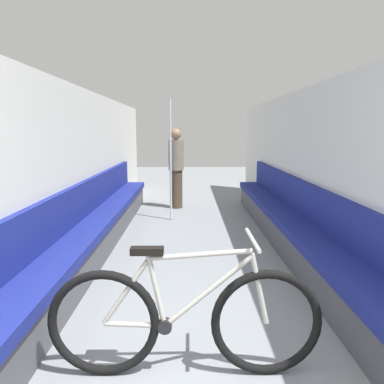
{
  "coord_description": "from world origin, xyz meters",
  "views": [
    {
      "loc": [
        -0.06,
        -0.9,
        1.53
      ],
      "look_at": [
        -0.03,
        2.93,
        0.91
      ],
      "focal_mm": 35.0,
      "sensor_mm": 36.0,
      "label": 1
    }
  ],
  "objects_px": {
    "grab_pole_near": "(171,162)",
    "bicycle": "(185,320)",
    "bench_seat_row_left": "(97,227)",
    "bench_seat_row_right": "(291,226)",
    "passenger_standing": "(176,168)"
  },
  "relations": [
    {
      "from": "grab_pole_near",
      "to": "bicycle",
      "type": "bearing_deg",
      "value": -86.09
    },
    {
      "from": "grab_pole_near",
      "to": "bench_seat_row_left",
      "type": "bearing_deg",
      "value": -118.44
    },
    {
      "from": "bench_seat_row_left",
      "to": "bench_seat_row_right",
      "type": "xyz_separation_m",
      "value": [
        2.52,
        0.0,
        0.0
      ]
    },
    {
      "from": "bench_seat_row_left",
      "to": "grab_pole_near",
      "type": "bearing_deg",
      "value": 61.56
    },
    {
      "from": "bench_seat_row_right",
      "to": "passenger_standing",
      "type": "bearing_deg",
      "value": 120.79
    },
    {
      "from": "grab_pole_near",
      "to": "passenger_standing",
      "type": "bearing_deg",
      "value": 86.82
    },
    {
      "from": "grab_pole_near",
      "to": "passenger_standing",
      "type": "height_order",
      "value": "grab_pole_near"
    },
    {
      "from": "bench_seat_row_right",
      "to": "grab_pole_near",
      "type": "bearing_deg",
      "value": 135.15
    },
    {
      "from": "bicycle",
      "to": "bench_seat_row_left",
      "type": "bearing_deg",
      "value": 111.07
    },
    {
      "from": "bench_seat_row_left",
      "to": "grab_pole_near",
      "type": "height_order",
      "value": "grab_pole_near"
    },
    {
      "from": "bench_seat_row_left",
      "to": "grab_pole_near",
      "type": "relative_size",
      "value": 3.07
    },
    {
      "from": "passenger_standing",
      "to": "bench_seat_row_left",
      "type": "bearing_deg",
      "value": 155.58
    },
    {
      "from": "bench_seat_row_left",
      "to": "passenger_standing",
      "type": "relative_size",
      "value": 4.03
    },
    {
      "from": "bench_seat_row_right",
      "to": "bicycle",
      "type": "xyz_separation_m",
      "value": [
        -1.35,
        -2.56,
        0.07
      ]
    },
    {
      "from": "bench_seat_row_left",
      "to": "bicycle",
      "type": "bearing_deg",
      "value": -65.48
    }
  ]
}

